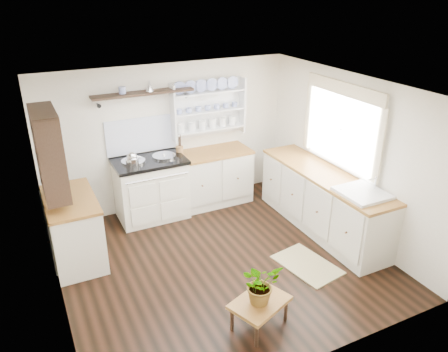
# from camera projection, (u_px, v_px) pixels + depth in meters

# --- Properties ---
(floor) EXTENTS (4.00, 3.80, 0.01)m
(floor) POSITION_uv_depth(u_px,v_px,m) (221.00, 260.00, 5.82)
(floor) COLOR black
(floor) RESTS_ON ground
(wall_back) EXTENTS (4.00, 0.02, 2.30)m
(wall_back) POSITION_uv_depth(u_px,v_px,m) (169.00, 137.00, 6.91)
(wall_back) COLOR silver
(wall_back) RESTS_ON ground
(wall_right) EXTENTS (0.02, 3.80, 2.30)m
(wall_right) POSITION_uv_depth(u_px,v_px,m) (349.00, 156.00, 6.16)
(wall_right) COLOR silver
(wall_right) RESTS_ON ground
(wall_left) EXTENTS (0.02, 3.80, 2.30)m
(wall_left) POSITION_uv_depth(u_px,v_px,m) (49.00, 218.00, 4.55)
(wall_left) COLOR silver
(wall_left) RESTS_ON ground
(ceiling) EXTENTS (4.00, 3.80, 0.01)m
(ceiling) POSITION_uv_depth(u_px,v_px,m) (221.00, 89.00, 4.88)
(ceiling) COLOR white
(ceiling) RESTS_ON wall_back
(window) EXTENTS (0.08, 1.55, 1.22)m
(window) POSITION_uv_depth(u_px,v_px,m) (342.00, 125.00, 6.09)
(window) COLOR white
(window) RESTS_ON wall_right
(aga_cooker) EXTENTS (1.07, 0.74, 0.99)m
(aga_cooker) POSITION_uv_depth(u_px,v_px,m) (151.00, 188.00, 6.73)
(aga_cooker) COLOR white
(aga_cooker) RESTS_ON floor
(back_cabinets) EXTENTS (1.27, 0.63, 0.90)m
(back_cabinets) POSITION_uv_depth(u_px,v_px,m) (212.00, 177.00, 7.19)
(back_cabinets) COLOR beige
(back_cabinets) RESTS_ON floor
(right_cabinets) EXTENTS (0.62, 2.43, 0.90)m
(right_cabinets) POSITION_uv_depth(u_px,v_px,m) (322.00, 201.00, 6.40)
(right_cabinets) COLOR beige
(right_cabinets) RESTS_ON floor
(belfast_sink) EXTENTS (0.55, 0.60, 0.45)m
(belfast_sink) POSITION_uv_depth(u_px,v_px,m) (361.00, 201.00, 5.65)
(belfast_sink) COLOR white
(belfast_sink) RESTS_ON right_cabinets
(left_cabinets) EXTENTS (0.62, 1.13, 0.90)m
(left_cabinets) POSITION_uv_depth(u_px,v_px,m) (74.00, 228.00, 5.69)
(left_cabinets) COLOR beige
(left_cabinets) RESTS_ON floor
(plate_rack) EXTENTS (1.20, 0.22, 0.90)m
(plate_rack) POSITION_uv_depth(u_px,v_px,m) (207.00, 108.00, 6.97)
(plate_rack) COLOR white
(plate_rack) RESTS_ON wall_back
(high_shelf) EXTENTS (1.50, 0.29, 0.16)m
(high_shelf) POSITION_uv_depth(u_px,v_px,m) (143.00, 94.00, 6.34)
(high_shelf) COLOR black
(high_shelf) RESTS_ON wall_back
(left_shelving) EXTENTS (0.28, 0.80, 1.05)m
(left_shelving) POSITION_uv_depth(u_px,v_px,m) (49.00, 152.00, 5.19)
(left_shelving) COLOR black
(left_shelving) RESTS_ON wall_left
(kettle) EXTENTS (0.19, 0.19, 0.23)m
(kettle) POSITION_uv_depth(u_px,v_px,m) (132.00, 160.00, 6.29)
(kettle) COLOR silver
(kettle) RESTS_ON aga_cooker
(utensil_crock) EXTENTS (0.12, 0.12, 0.14)m
(utensil_crock) POSITION_uv_depth(u_px,v_px,m) (180.00, 151.00, 6.84)
(utensil_crock) COLOR brown
(utensil_crock) RESTS_ON back_cabinets
(center_table) EXTENTS (0.72, 0.62, 0.33)m
(center_table) POSITION_uv_depth(u_px,v_px,m) (260.00, 304.00, 4.61)
(center_table) COLOR brown
(center_table) RESTS_ON floor
(potted_plant) EXTENTS (0.45, 0.41, 0.45)m
(potted_plant) POSITION_uv_depth(u_px,v_px,m) (261.00, 284.00, 4.50)
(potted_plant) COLOR #3F7233
(potted_plant) RESTS_ON center_table
(floor_rug) EXTENTS (0.69, 0.93, 0.02)m
(floor_rug) POSITION_uv_depth(u_px,v_px,m) (307.00, 265.00, 5.71)
(floor_rug) COLOR olive
(floor_rug) RESTS_ON floor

